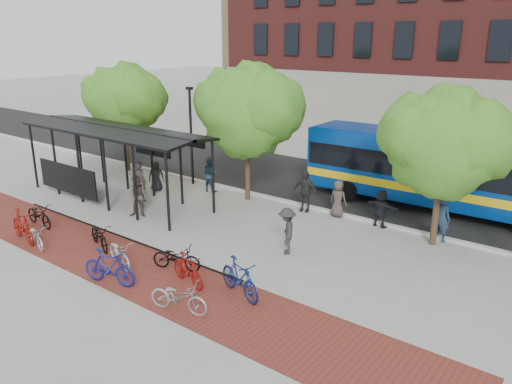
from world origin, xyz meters
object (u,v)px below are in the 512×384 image
Objects in this scene: bike_4 at (99,236)px; tree_c at (447,140)px; bike_2 at (36,236)px; pedestrian_6 at (338,199)px; bike_6 at (120,253)px; pedestrian_8 at (138,196)px; bike_0 at (39,215)px; bike_1 at (22,226)px; lamp_post_left at (191,133)px; bike_7 at (109,267)px; bike_9 at (188,270)px; bike_11 at (240,278)px; bike_10 at (179,297)px; pedestrian_4 at (305,191)px; pedestrian_0 at (156,176)px; pedestrian_7 at (441,218)px; pedestrian_1 at (140,181)px; tree_b at (250,107)px; bus_shelter at (112,138)px; tree_a at (125,98)px; bus at (445,169)px; bike_8 at (176,257)px; pedestrian_2 at (210,174)px; pedestrian_9 at (287,231)px; pedestrian_5 at (381,208)px.

tree_c is at bearing -31.90° from bike_4.
pedestrian_6 reaches higher than bike_2.
pedestrian_8 reaches higher than bike_6.
bike_1 is at bearing -137.34° from bike_0.
bike_1 is at bearing -88.16° from lamp_post_left.
bike_7 is at bearing -76.69° from bike_2.
bike_11 is at bearing -63.72° from bike_9.
bike_10 is (0.98, -1.35, -0.03)m from bike_9.
bike_9 is 1.84m from bike_11.
pedestrian_4 is (6.80, 9.55, 0.32)m from bike_1.
pedestrian_0 is 13.84m from pedestrian_7.
bike_4 is 0.96× the size of pedestrian_1.
pedestrian_7 reaches higher than pedestrian_0.
bike_11 reaches higher than bike_7.
lamp_post_left is 10.34m from bike_6.
tree_c is 3.23× the size of bike_6.
pedestrian_1 is 1.05× the size of pedestrian_7.
lamp_post_left is 2.89m from pedestrian_0.
bike_11 reaches higher than bike_9.
tree_b is 11.23m from bike_10.
bus_shelter is 2.40m from pedestrian_1.
pedestrian_1 is at bearing 24.69° from pedestrian_7.
bike_6 is (3.80, 0.89, 0.04)m from bike_2.
bike_2 is at bearing -56.65° from tree_a.
pedestrian_6 is (3.57, 8.93, 0.34)m from bike_6.
bus is at bearing 28.74° from pedestrian_4.
pedestrian_1 is at bearing 25.06° from pedestrian_6.
bike_9 is at bearing -32.06° from tree_a.
bike_1 is at bearing -60.88° from tree_a.
bike_10 is at bearing 173.60° from bike_11.
tree_a is 11.97m from bike_4.
bike_9 is at bearing -64.73° from tree_b.
pedestrian_8 is (0.47, 4.52, 0.49)m from bike_2.
bike_7 is 6.26m from pedestrian_8.
bus is at bearing 27.22° from tree_b.
lamp_post_left is at bearing -1.05° from bike_0.
bike_1 is at bearing -141.29° from pedestrian_8.
tree_c is 3.41× the size of bike_8.
tree_b is 3.62× the size of pedestrian_2.
tree_c is 3.06× the size of pedestrian_1.
pedestrian_9 is at bearing 144.84° from pedestrian_2.
bus_shelter is 14.77m from tree_c.
bus_shelter is 6.50m from bike_4.
bike_8 is at bearing -87.28° from pedestrian_0.
pedestrian_6 is at bearing -13.59° from bike_4.
tree_c reaches higher than pedestrian_6.
pedestrian_8 is at bearing 60.20° from bike_6.
pedestrian_5 is (9.37, 9.82, 0.36)m from bike_2.
pedestrian_4 is 1.02× the size of pedestrian_7.
pedestrian_7 is at bearing 2.87° from tree_b.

